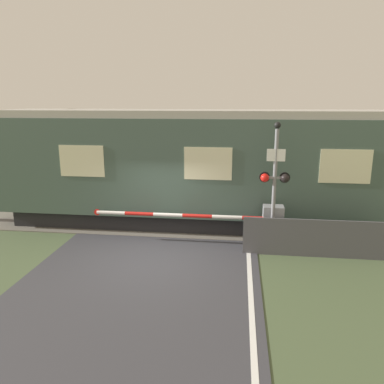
{
  "coord_description": "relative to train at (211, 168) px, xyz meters",
  "views": [
    {
      "loc": [
        2.33,
        -9.55,
        4.31
      ],
      "look_at": [
        0.88,
        1.9,
        1.49
      ],
      "focal_mm": 35.0,
      "sensor_mm": 36.0,
      "label": 1
    }
  ],
  "objects": [
    {
      "name": "ground_plane",
      "position": [
        -1.39,
        -3.21,
        -2.05
      ],
      "size": [
        80.0,
        80.0,
        0.0
      ],
      "primitive_type": "plane",
      "color": "#475638"
    },
    {
      "name": "crossing_barrier",
      "position": [
        1.55,
        -1.91,
        -1.37
      ],
      "size": [
        5.85,
        0.44,
        1.28
      ],
      "color": "gray",
      "rests_on": "ground_plane"
    },
    {
      "name": "train",
      "position": [
        0.0,
        0.0,
        0.0
      ],
      "size": [
        14.8,
        2.78,
        4.01
      ],
      "color": "black",
      "rests_on": "ground_plane"
    },
    {
      "name": "track_bed",
      "position": [
        -1.39,
        0.0,
        -2.03
      ],
      "size": [
        36.0,
        3.2,
        0.13
      ],
      "color": "#666056",
      "rests_on": "ground_plane"
    },
    {
      "name": "signal_post",
      "position": [
        1.96,
        -2.27,
        0.08
      ],
      "size": [
        0.86,
        0.26,
        3.75
      ],
      "color": "gray",
      "rests_on": "ground_plane"
    },
    {
      "name": "roadside_fence",
      "position": [
        3.2,
        -2.52,
        -1.5
      ],
      "size": [
        4.16,
        0.06,
        1.1
      ],
      "color": "#4C4C51",
      "rests_on": "ground_plane"
    }
  ]
}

